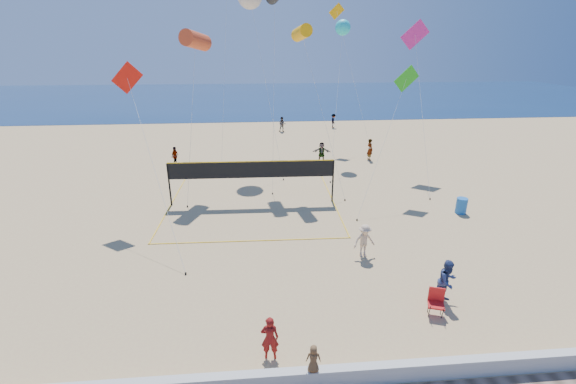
{
  "coord_description": "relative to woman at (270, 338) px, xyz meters",
  "views": [
    {
      "loc": [
        -2.54,
        -11.2,
        9.16
      ],
      "look_at": [
        -1.4,
        2.0,
        4.05
      ],
      "focal_mm": 24.0,
      "sensor_mm": 36.0,
      "label": 1
    }
  ],
  "objects": [
    {
      "name": "ground",
      "position": [
        2.29,
        1.83,
        -0.76
      ],
      "size": [
        120.0,
        120.0,
        0.0
      ],
      "primitive_type": "plane",
      "color": "tan",
      "rests_on": "ground"
    },
    {
      "name": "volleyball_net",
      "position": [
        -0.52,
        12.59,
        1.11
      ],
      "size": [
        10.25,
        10.11,
        2.69
      ],
      "rotation": [
        0.0,
        0.0,
        -0.02
      ],
      "color": "black",
      "rests_on": "ground"
    },
    {
      "name": "kite_7",
      "position": [
        6.97,
        23.37,
        9.6
      ],
      "size": [
        2.74,
        8.23,
        10.98
      ],
      "rotation": [
        0.0,
        0.0,
        0.11
      ],
      "color": "#1FD1DB",
      "rests_on": "ground"
    },
    {
      "name": "far_person_3",
      "position": [
        2.78,
        32.99,
        0.06
      ],
      "size": [
        0.84,
        0.68,
        1.63
      ],
      "primitive_type": "imported",
      "rotation": [
        0.0,
        0.0,
        -0.08
      ],
      "color": "gray",
      "rests_on": "ground"
    },
    {
      "name": "kite_9",
      "position": [
        7.62,
        27.76,
        10.15
      ],
      "size": [
        3.43,
        5.2,
        12.6
      ],
      "rotation": [
        0.0,
        0.0,
        0.22
      ],
      "color": "#FFAE08",
      "rests_on": "ground"
    },
    {
      "name": "seawall",
      "position": [
        2.29,
        -1.17,
        -0.46
      ],
      "size": [
        32.0,
        0.3,
        0.6
      ],
      "primitive_type": "cube",
      "color": "silver",
      "rests_on": "ground"
    },
    {
      "name": "kite_3",
      "position": [
        -6.62,
        11.69,
        6.33
      ],
      "size": [
        4.32,
        7.33,
        8.35
      ],
      "rotation": [
        0.0,
        0.0,
        0.12
      ],
      "color": "red",
      "rests_on": "ground"
    },
    {
      "name": "kite_2",
      "position": [
        2.82,
        16.21,
        9.03
      ],
      "size": [
        3.03,
        4.81,
        10.33
      ],
      "rotation": [
        0.0,
        0.0,
        0.21
      ],
      "color": "#FFAE08",
      "rests_on": "ground"
    },
    {
      "name": "far_person_1",
      "position": [
        5.2,
        21.19,
        0.04
      ],
      "size": [
        1.53,
        0.69,
        1.6
      ],
      "primitive_type": "imported",
      "rotation": [
        0.0,
        0.0,
        -0.15
      ],
      "color": "gray",
      "rests_on": "ground"
    },
    {
      "name": "bystander_a",
      "position": [
        6.72,
        2.25,
        0.12
      ],
      "size": [
        1.05,
        0.97,
        1.75
      ],
      "primitive_type": "imported",
      "rotation": [
        0.0,
        0.0,
        0.44
      ],
      "color": "navy",
      "rests_on": "ground"
    },
    {
      "name": "trash_barrel",
      "position": [
        11.46,
        10.05,
        -0.3
      ],
      "size": [
        0.63,
        0.63,
        0.91
      ],
      "primitive_type": "cylinder",
      "rotation": [
        0.0,
        0.0,
        0.03
      ],
      "color": "#1B5FB1",
      "rests_on": "ground"
    },
    {
      "name": "ocean",
      "position": [
        2.29,
        63.83,
        -0.74
      ],
      "size": [
        140.0,
        50.0,
        0.03
      ],
      "primitive_type": "cube",
      "color": "navy",
      "rests_on": "ground"
    },
    {
      "name": "far_person_4",
      "position": [
        8.89,
        34.7,
        0.04
      ],
      "size": [
        0.68,
        1.08,
        1.59
      ],
      "primitive_type": "imported",
      "rotation": [
        0.0,
        0.0,
        1.48
      ],
      "color": "gray",
      "rests_on": "ground"
    },
    {
      "name": "woman",
      "position": [
        0.0,
        0.0,
        0.0
      ],
      "size": [
        0.58,
        0.4,
        1.52
      ],
      "primitive_type": "imported",
      "rotation": [
        0.0,
        0.0,
        3.08
      ],
      "color": "maroon",
      "rests_on": "ground"
    },
    {
      "name": "bystander_b",
      "position": [
        4.55,
        5.78,
        0.04
      ],
      "size": [
        1.12,
        0.77,
        1.59
      ],
      "primitive_type": "imported",
      "rotation": [
        0.0,
        0.0,
        0.19
      ],
      "color": "#D6B38E",
      "rests_on": "ground"
    },
    {
      "name": "toddler",
      "position": [
        1.16,
        -1.22,
        0.27
      ],
      "size": [
        0.45,
        0.31,
        0.87
      ],
      "primitive_type": "imported",
      "rotation": [
        0.0,
        0.0,
        3.05
      ],
      "color": "brown",
      "rests_on": "seawall"
    },
    {
      "name": "kite_0",
      "position": [
        -3.73,
        16.51,
        8.6
      ],
      "size": [
        1.83,
        5.56,
        10.02
      ],
      "rotation": [
        0.0,
        0.0,
        -0.38
      ],
      "color": "#C8411E",
      "rests_on": "ground"
    },
    {
      "name": "kite_4",
      "position": [
        8.87,
        14.06,
        6.03
      ],
      "size": [
        4.72,
        4.94,
        7.99
      ],
      "rotation": [
        0.0,
        0.0,
        0.32
      ],
      "color": "green",
      "rests_on": "ground"
    },
    {
      "name": "kite_5",
      "position": [
        11.47,
        19.47,
        8.64
      ],
      "size": [
        2.15,
        7.8,
        10.83
      ],
      "rotation": [
        0.0,
        0.0,
        0.16
      ],
      "color": "#D2238D",
      "rests_on": "ground"
    },
    {
      "name": "far_person_0",
      "position": [
        -6.7,
        21.06,
        0.0
      ],
      "size": [
        0.67,
        0.97,
        1.53
      ],
      "primitive_type": "imported",
      "rotation": [
        0.0,
        0.0,
        1.2
      ],
      "color": "gray",
      "rests_on": "ground"
    },
    {
      "name": "far_person_2",
      "position": [
        9.28,
        21.21,
        0.14
      ],
      "size": [
        0.58,
        0.74,
        1.8
      ],
      "primitive_type": "imported",
      "rotation": [
        0.0,
        0.0,
        1.83
      ],
      "color": "gray",
      "rests_on": "ground"
    },
    {
      "name": "camp_chair",
      "position": [
        6.03,
        1.57,
        -0.18
      ],
      "size": [
        0.69,
        0.8,
        1.14
      ],
      "rotation": [
        0.0,
        0.0,
        -0.33
      ],
      "color": "red",
      "rests_on": "ground"
    }
  ]
}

